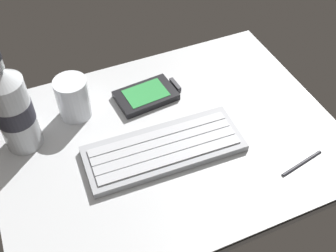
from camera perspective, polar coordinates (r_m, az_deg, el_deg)
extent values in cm
cube|color=#B7BABC|center=(78.32, 0.00, -1.97)|extent=(64.00, 48.00, 2.00)
cube|color=#B7BABC|center=(65.85, 8.39, -15.53)|extent=(64.00, 1.20, 0.80)
cube|color=#93969B|center=(74.77, -0.56, -3.18)|extent=(29.38, 12.05, 1.40)
cube|color=#ADAFB5|center=(76.13, -1.45, -0.98)|extent=(26.74, 2.97, 0.30)
cube|color=#ADAFB5|center=(74.77, -0.87, -2.16)|extent=(26.74, 2.97, 0.30)
cube|color=#ADAFB5|center=(73.46, -0.26, -3.39)|extent=(26.74, 2.97, 0.30)
cube|color=#ADAFB5|center=(72.19, 0.37, -4.65)|extent=(26.74, 2.97, 0.30)
cube|color=black|center=(84.61, -2.78, 4.34)|extent=(12.65, 8.68, 1.40)
cube|color=green|center=(84.10, -2.80, 4.71)|extent=(8.91, 6.68, 0.10)
cube|color=#333338|center=(86.78, 1.01, 5.73)|extent=(1.15, 3.86, 1.12)
cylinder|color=silver|center=(80.79, -13.06, 3.81)|extent=(6.40, 6.40, 8.50)
cylinder|color=yellow|center=(81.46, -12.95, 3.31)|extent=(5.50, 5.50, 6.12)
cylinder|color=silver|center=(75.92, -20.53, 1.53)|extent=(6.60, 6.60, 15.00)
cylinder|color=#2D2D38|center=(75.42, -20.67, 1.92)|extent=(6.73, 6.73, 3.80)
cylinder|color=#26262B|center=(77.07, 18.18, -4.85)|extent=(9.46, 2.50, 0.70)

